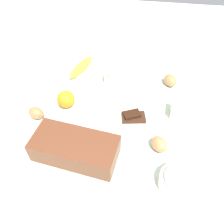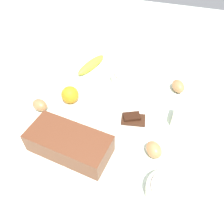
{
  "view_description": "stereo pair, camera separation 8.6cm",
  "coord_description": "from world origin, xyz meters",
  "px_view_note": "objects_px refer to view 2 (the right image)",
  "views": [
    {
      "loc": [
        -0.09,
        0.58,
        0.67
      ],
      "look_at": [
        0.0,
        0.0,
        0.04
      ],
      "focal_mm": 36.24,
      "sensor_mm": 36.0,
      "label": 1
    },
    {
      "loc": [
        -0.18,
        0.56,
        0.67
      ],
      "look_at": [
        0.0,
        0.0,
        0.04
      ],
      "focal_mm": 36.24,
      "sensor_mm": 36.0,
      "label": 2
    }
  ],
  "objects_px": {
    "banana": "(91,65)",
    "egg_loose": "(40,105)",
    "loaf_pan": "(69,143)",
    "flour_bowl": "(126,76)",
    "chocolate_plate": "(133,120)",
    "sugar_bowl": "(167,189)",
    "egg_beside_bowl": "(178,86)",
    "egg_near_butter": "(154,150)",
    "orange_fruit": "(70,95)",
    "butter_block": "(185,118)"
  },
  "relations": [
    {
      "from": "loaf_pan",
      "to": "egg_near_butter",
      "type": "height_order",
      "value": "loaf_pan"
    },
    {
      "from": "butter_block",
      "to": "chocolate_plate",
      "type": "bearing_deg",
      "value": 15.29
    },
    {
      "from": "orange_fruit",
      "to": "butter_block",
      "type": "height_order",
      "value": "orange_fruit"
    },
    {
      "from": "chocolate_plate",
      "to": "sugar_bowl",
      "type": "bearing_deg",
      "value": 122.97
    },
    {
      "from": "egg_near_butter",
      "to": "egg_beside_bowl",
      "type": "relative_size",
      "value": 0.94
    },
    {
      "from": "chocolate_plate",
      "to": "loaf_pan",
      "type": "bearing_deg",
      "value": 47.01
    },
    {
      "from": "butter_block",
      "to": "egg_near_butter",
      "type": "xyz_separation_m",
      "value": [
        0.09,
        0.17,
        -0.01
      ]
    },
    {
      "from": "sugar_bowl",
      "to": "chocolate_plate",
      "type": "bearing_deg",
      "value": -57.03
    },
    {
      "from": "sugar_bowl",
      "to": "butter_block",
      "type": "bearing_deg",
      "value": -94.98
    },
    {
      "from": "banana",
      "to": "chocolate_plate",
      "type": "height_order",
      "value": "banana"
    },
    {
      "from": "loaf_pan",
      "to": "banana",
      "type": "bearing_deg",
      "value": -70.5
    },
    {
      "from": "sugar_bowl",
      "to": "chocolate_plate",
      "type": "xyz_separation_m",
      "value": [
        0.16,
        -0.25,
        -0.02
      ]
    },
    {
      "from": "sugar_bowl",
      "to": "banana",
      "type": "relative_size",
      "value": 0.64
    },
    {
      "from": "sugar_bowl",
      "to": "egg_loose",
      "type": "relative_size",
      "value": 1.87
    },
    {
      "from": "flour_bowl",
      "to": "egg_loose",
      "type": "distance_m",
      "value": 0.4
    },
    {
      "from": "chocolate_plate",
      "to": "butter_block",
      "type": "bearing_deg",
      "value": -164.71
    },
    {
      "from": "egg_beside_bowl",
      "to": "chocolate_plate",
      "type": "distance_m",
      "value": 0.28
    },
    {
      "from": "sugar_bowl",
      "to": "butter_block",
      "type": "relative_size",
      "value": 1.36
    },
    {
      "from": "sugar_bowl",
      "to": "egg_near_butter",
      "type": "xyz_separation_m",
      "value": [
        0.06,
        -0.13,
        -0.01
      ]
    },
    {
      "from": "loaf_pan",
      "to": "egg_loose",
      "type": "height_order",
      "value": "loaf_pan"
    },
    {
      "from": "flour_bowl",
      "to": "egg_near_butter",
      "type": "height_order",
      "value": "flour_bowl"
    },
    {
      "from": "egg_loose",
      "to": "loaf_pan",
      "type": "bearing_deg",
      "value": 143.93
    },
    {
      "from": "egg_near_butter",
      "to": "chocolate_plate",
      "type": "height_order",
      "value": "egg_near_butter"
    },
    {
      "from": "butter_block",
      "to": "egg_loose",
      "type": "bearing_deg",
      "value": 9.64
    },
    {
      "from": "egg_loose",
      "to": "orange_fruit",
      "type": "bearing_deg",
      "value": -140.33
    },
    {
      "from": "loaf_pan",
      "to": "flour_bowl",
      "type": "xyz_separation_m",
      "value": [
        -0.09,
        -0.42,
        -0.01
      ]
    },
    {
      "from": "flour_bowl",
      "to": "orange_fruit",
      "type": "height_order",
      "value": "same"
    },
    {
      "from": "egg_beside_bowl",
      "to": "sugar_bowl",
      "type": "bearing_deg",
      "value": 92.16
    },
    {
      "from": "flour_bowl",
      "to": "butter_block",
      "type": "distance_m",
      "value": 0.33
    },
    {
      "from": "orange_fruit",
      "to": "egg_near_butter",
      "type": "xyz_separation_m",
      "value": [
        -0.38,
        0.15,
        -0.01
      ]
    },
    {
      "from": "egg_beside_bowl",
      "to": "egg_loose",
      "type": "distance_m",
      "value": 0.59
    },
    {
      "from": "flour_bowl",
      "to": "egg_near_butter",
      "type": "xyz_separation_m",
      "value": [
        -0.19,
        0.35,
        -0.01
      ]
    },
    {
      "from": "flour_bowl",
      "to": "egg_loose",
      "type": "xyz_separation_m",
      "value": [
        0.29,
        0.27,
        -0.01
      ]
    },
    {
      "from": "egg_near_butter",
      "to": "loaf_pan",
      "type": "bearing_deg",
      "value": 14.47
    },
    {
      "from": "orange_fruit",
      "to": "egg_loose",
      "type": "xyz_separation_m",
      "value": [
        0.1,
        0.08,
        -0.01
      ]
    },
    {
      "from": "loaf_pan",
      "to": "chocolate_plate",
      "type": "bearing_deg",
      "value": -125.83
    },
    {
      "from": "orange_fruit",
      "to": "flour_bowl",
      "type": "bearing_deg",
      "value": -134.35
    },
    {
      "from": "sugar_bowl",
      "to": "orange_fruit",
      "type": "height_order",
      "value": "orange_fruit"
    },
    {
      "from": "butter_block",
      "to": "egg_beside_bowl",
      "type": "xyz_separation_m",
      "value": [
        0.04,
        -0.19,
        -0.01
      ]
    },
    {
      "from": "banana",
      "to": "egg_loose",
      "type": "relative_size",
      "value": 2.9
    },
    {
      "from": "flour_bowl",
      "to": "chocolate_plate",
      "type": "xyz_separation_m",
      "value": [
        -0.09,
        0.23,
        -0.02
      ]
    },
    {
      "from": "orange_fruit",
      "to": "butter_block",
      "type": "relative_size",
      "value": 0.8
    },
    {
      "from": "orange_fruit",
      "to": "egg_beside_bowl",
      "type": "relative_size",
      "value": 1.03
    },
    {
      "from": "flour_bowl",
      "to": "orange_fruit",
      "type": "bearing_deg",
      "value": 45.65
    },
    {
      "from": "flour_bowl",
      "to": "egg_loose",
      "type": "relative_size",
      "value": 2.02
    },
    {
      "from": "sugar_bowl",
      "to": "banana",
      "type": "height_order",
      "value": "sugar_bowl"
    },
    {
      "from": "butter_block",
      "to": "chocolate_plate",
      "type": "distance_m",
      "value": 0.19
    },
    {
      "from": "chocolate_plate",
      "to": "orange_fruit",
      "type": "bearing_deg",
      "value": -7.44
    },
    {
      "from": "loaf_pan",
      "to": "egg_near_butter",
      "type": "xyz_separation_m",
      "value": [
        -0.28,
        -0.07,
        -0.02
      ]
    },
    {
      "from": "chocolate_plate",
      "to": "egg_beside_bowl",
      "type": "bearing_deg",
      "value": -120.79
    }
  ]
}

